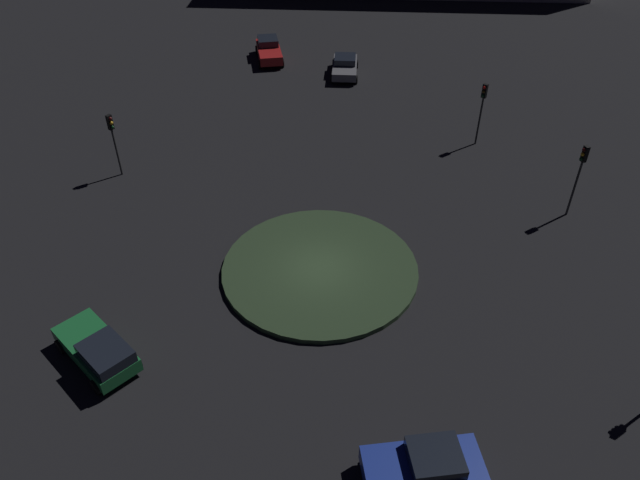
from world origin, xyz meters
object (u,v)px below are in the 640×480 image
car_blue (425,467)px  traffic_light_northwest (482,102)px  traffic_light_southwest (113,133)px  car_grey (345,66)px  car_red (269,50)px  car_green (99,350)px  traffic_light_north (580,167)px

car_blue → traffic_light_northwest: bearing=-112.7°
traffic_light_southwest → traffic_light_northwest: 22.67m
car_grey → car_blue: 35.05m
car_red → traffic_light_northwest: 20.56m
car_green → traffic_light_southwest: 15.19m
traffic_light_north → car_grey: bearing=-77.7°
car_red → car_green: bearing=-17.8°
car_grey → traffic_light_southwest: bearing=-39.7°
car_green → traffic_light_north: (-9.85, 23.23, 2.30)m
car_red → traffic_light_southwest: (17.87, -8.40, 2.02)m
car_green → car_red: car_red is taller
car_green → traffic_light_northwest: bearing=-91.5°
traffic_light_north → traffic_light_northwest: 8.66m
car_green → traffic_light_north: 25.33m
car_blue → traffic_light_southwest: bearing=-59.0°
car_grey → car_red: 7.03m
car_blue → traffic_light_north: bearing=-129.6°
car_red → car_blue: bearing=2.3°
traffic_light_southwest → traffic_light_northwest: (-3.03, 22.46, 0.14)m
car_red → traffic_light_southwest: traffic_light_southwest is taller
car_blue → car_red: bearing=-85.4°
car_grey → traffic_light_north: size_ratio=1.02×
car_grey → traffic_light_north: 22.57m
car_red → traffic_light_northwest: traffic_light_northwest is taller
car_grey → car_blue: size_ratio=1.03×
car_blue → car_grey: bearing=-94.4°
car_grey → car_green: bearing=-17.0°
car_grey → car_blue: car_blue is taller
traffic_light_north → traffic_light_southwest: traffic_light_north is taller
traffic_light_north → car_red: bearing=-70.3°
car_green → traffic_light_northwest: (-17.88, 20.01, 2.20)m
traffic_light_north → traffic_light_southwest: bearing=-28.4°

